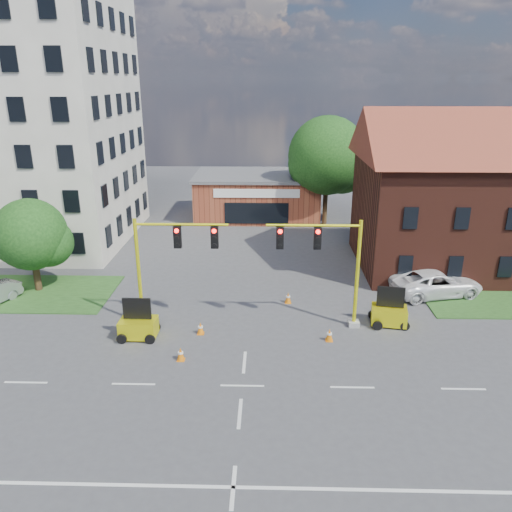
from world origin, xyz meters
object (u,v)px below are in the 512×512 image
object	(u,v)px
trailer_west	(138,326)
trailer_east	(389,313)
signal_mast_east	(328,261)
pickup_white	(436,283)
signal_mast_west	(168,259)

from	to	relation	value
trailer_west	trailer_east	bearing A→B (deg)	8.72
signal_mast_east	pickup_white	world-z (taller)	signal_mast_east
signal_mast_east	trailer_east	distance (m)	4.87
signal_mast_east	trailer_west	world-z (taller)	signal_mast_east
signal_mast_west	signal_mast_east	bearing A→B (deg)	0.00
trailer_west	pickup_white	distance (m)	18.80
signal_mast_east	trailer_east	xyz separation A→B (m)	(3.64, 0.23, -3.23)
trailer_west	pickup_white	bearing A→B (deg)	20.02
signal_mast_east	trailer_west	distance (m)	10.79
trailer_east	signal_mast_east	bearing A→B (deg)	-166.55
signal_mast_west	trailer_west	distance (m)	3.90
pickup_white	signal_mast_east	bearing A→B (deg)	107.21
pickup_white	signal_mast_west	bearing A→B (deg)	92.07
trailer_west	trailer_east	distance (m)	13.93
trailer_east	pickup_white	size ratio (longest dim) A/B	0.38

